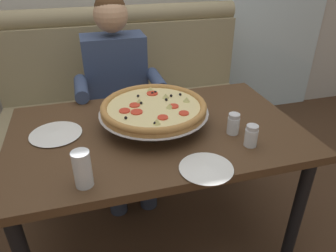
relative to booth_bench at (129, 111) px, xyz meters
name	(u,v)px	position (x,y,z in m)	size (l,w,h in m)	color
ground_plane	(159,235)	(0.00, -0.90, -0.40)	(16.00, 16.00, 0.00)	#4C3321
booth_bench	(129,111)	(0.00, 0.00, 0.00)	(1.83, 0.78, 1.13)	#998966
dining_table	(157,144)	(0.00, -0.90, 0.25)	(1.39, 0.85, 0.73)	#4C331E
diner_main	(118,87)	(-0.10, -0.27, 0.31)	(0.54, 0.64, 1.27)	#2D3342
pizza	(155,108)	(0.00, -0.85, 0.43)	(0.53, 0.53, 0.13)	silver
shaker_parmesan	(251,137)	(0.37, -1.15, 0.38)	(0.06, 0.06, 0.10)	white
shaker_oregano	(233,125)	(0.34, -1.03, 0.38)	(0.06, 0.06, 0.10)	white
plate_near_left	(56,133)	(-0.47, -0.82, 0.35)	(0.24, 0.24, 0.02)	white
plate_near_right	(206,167)	(0.11, -1.26, 0.35)	(0.22, 0.22, 0.02)	white
drinking_glass	(83,171)	(-0.35, -1.22, 0.40)	(0.07, 0.07, 0.15)	silver
patio_chair	(241,47)	(1.43, 0.96, 0.13)	(0.43, 0.43, 0.86)	black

